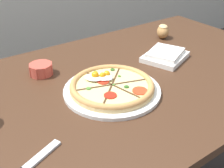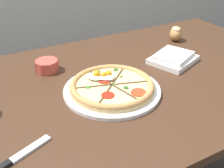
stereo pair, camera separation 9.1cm
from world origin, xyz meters
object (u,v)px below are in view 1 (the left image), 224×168
at_px(pizza, 112,87).
at_px(bread_piece_near, 163,31).
at_px(dining_table, 127,100).
at_px(ramekin_bowl, 41,69).
at_px(knife_main, 28,166).
at_px(napkin_folded, 165,55).

xyz_separation_m(pizza, bread_piece_near, (0.48, 0.26, 0.02)).
bearing_deg(pizza, dining_table, 25.06).
bearing_deg(bread_piece_near, pizza, -151.72).
distance_m(ramekin_bowl, knife_main, 0.45).
bearing_deg(ramekin_bowl, pizza, -60.37).
xyz_separation_m(napkin_folded, bread_piece_near, (0.16, 0.18, 0.02)).
bearing_deg(ramekin_bowl, knife_main, -116.87).
xyz_separation_m(dining_table, bread_piece_near, (0.37, 0.21, 0.14)).
xyz_separation_m(napkin_folded, knife_main, (-0.66, -0.24, -0.01)).
bearing_deg(pizza, knife_main, -155.39).
distance_m(dining_table, ramekin_bowl, 0.34).
bearing_deg(pizza, bread_piece_near, 28.28).
bearing_deg(bread_piece_near, dining_table, -150.84).
distance_m(ramekin_bowl, bread_piece_near, 0.62).
height_order(dining_table, bread_piece_near, bread_piece_near).
distance_m(pizza, ramekin_bowl, 0.28).
relative_size(dining_table, knife_main, 7.59).
height_order(dining_table, napkin_folded, napkin_folded).
bearing_deg(napkin_folded, dining_table, -171.98).
height_order(pizza, bread_piece_near, bread_piece_near).
bearing_deg(dining_table, napkin_folded, 8.02).
bearing_deg(napkin_folded, ramekin_bowl, 160.13).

